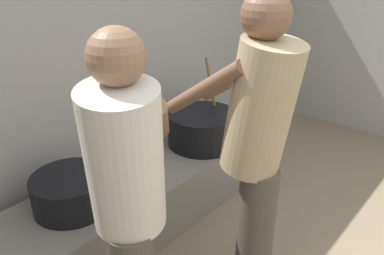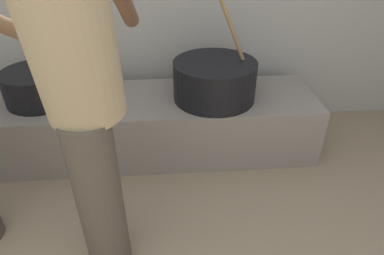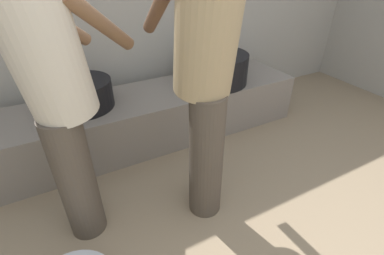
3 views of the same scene
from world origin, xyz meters
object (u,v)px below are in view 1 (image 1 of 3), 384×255
Objects in this scene: cooking_pot_main at (203,128)px; cook_in_tan_shirt at (257,141)px; cooking_pot_secondary at (71,192)px; cook_in_cream_shirt at (128,198)px.

cook_in_tan_shirt is (-0.62, -0.85, 0.41)m from cooking_pot_main.
cooking_pot_secondary is at bearing 176.85° from cooking_pot_main.
cooking_pot_main is at bearing -3.15° from cooking_pot_secondary.
cook_in_tan_shirt is (0.68, -0.18, 0.05)m from cook_in_cream_shirt.
cooking_pot_main is at bearing 27.42° from cook_in_cream_shirt.
cook_in_cream_shirt is at bearing -102.18° from cooking_pot_secondary.
cook_in_tan_shirt reaches higher than cooking_pot_main.
cooking_pot_main is 1.14m from cooking_pot_secondary.
cooking_pot_secondary is 0.28× the size of cook_in_cream_shirt.
cooking_pot_main is 0.42× the size of cook_in_tan_shirt.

